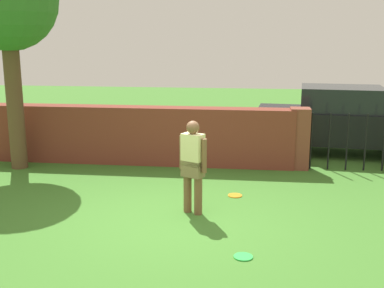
{
  "coord_description": "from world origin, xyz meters",
  "views": [
    {
      "loc": [
        1.21,
        -7.56,
        3.05
      ],
      "look_at": [
        0.13,
        1.38,
        1.0
      ],
      "focal_mm": 45.85,
      "sensor_mm": 36.0,
      "label": 1
    }
  ],
  "objects_px": {
    "car": "(340,120)",
    "frisbee_orange": "(235,195)",
    "person": "(193,163)",
    "tree": "(7,3)",
    "frisbee_green": "(243,257)"
  },
  "relations": [
    {
      "from": "frisbee_orange",
      "to": "frisbee_green",
      "type": "bearing_deg",
      "value": -85.5
    },
    {
      "from": "car",
      "to": "frisbee_orange",
      "type": "relative_size",
      "value": 16.11
    },
    {
      "from": "frisbee_orange",
      "to": "car",
      "type": "bearing_deg",
      "value": 56.0
    },
    {
      "from": "car",
      "to": "frisbee_orange",
      "type": "height_order",
      "value": "car"
    },
    {
      "from": "person",
      "to": "frisbee_orange",
      "type": "bearing_deg",
      "value": -98.12
    },
    {
      "from": "tree",
      "to": "frisbee_orange",
      "type": "distance_m",
      "value": 6.38
    },
    {
      "from": "frisbee_green",
      "to": "tree",
      "type": "bearing_deg",
      "value": 142.19
    },
    {
      "from": "person",
      "to": "car",
      "type": "xyz_separation_m",
      "value": [
        3.23,
        4.75,
        -0.04
      ]
    },
    {
      "from": "tree",
      "to": "frisbee_green",
      "type": "bearing_deg",
      "value": -37.81
    },
    {
      "from": "tree",
      "to": "person",
      "type": "relative_size",
      "value": 3.0
    },
    {
      "from": "tree",
      "to": "frisbee_green",
      "type": "distance_m",
      "value": 7.56
    },
    {
      "from": "person",
      "to": "car",
      "type": "relative_size",
      "value": 0.37
    },
    {
      "from": "car",
      "to": "frisbee_green",
      "type": "height_order",
      "value": "car"
    },
    {
      "from": "car",
      "to": "frisbee_green",
      "type": "distance_m",
      "value": 6.85
    },
    {
      "from": "tree",
      "to": "frisbee_green",
      "type": "xyz_separation_m",
      "value": [
        5.23,
        -4.06,
        -3.66
      ]
    }
  ]
}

